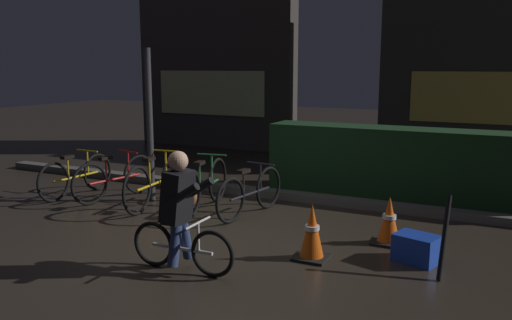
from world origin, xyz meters
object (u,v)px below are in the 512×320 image
(street_post, at_px, (150,126))
(cyclist, at_px, (180,211))
(parked_bike_center_right, at_px, (205,186))
(traffic_cone_near, at_px, (312,233))
(parked_bike_center_left, at_px, (156,182))
(closed_umbrella, at_px, (444,237))
(parked_bike_leftmost, at_px, (76,176))
(traffic_cone_far, at_px, (389,221))
(parked_bike_right_mid, at_px, (250,193))
(blue_crate, at_px, (416,248))
(parked_bike_left_mid, at_px, (115,178))

(street_post, height_order, cyclist, street_post)
(parked_bike_center_right, relative_size, traffic_cone_near, 2.75)
(parked_bike_center_left, bearing_deg, cyclist, -143.83)
(street_post, height_order, parked_bike_center_right, street_post)
(closed_umbrella, bearing_deg, cyclist, 115.93)
(parked_bike_leftmost, relative_size, closed_umbrella, 1.82)
(traffic_cone_near, bearing_deg, parked_bike_center_left, 159.52)
(traffic_cone_near, relative_size, closed_umbrella, 0.72)
(street_post, bearing_deg, cyclist, -47.28)
(cyclist, relative_size, closed_umbrella, 1.47)
(parked_bike_center_right, xyz_separation_m, traffic_cone_near, (2.09, -1.20, -0.06))
(traffic_cone_near, height_order, traffic_cone_far, traffic_cone_near)
(cyclist, bearing_deg, closed_umbrella, 22.17)
(parked_bike_leftmost, height_order, traffic_cone_near, parked_bike_leftmost)
(parked_bike_right_mid, relative_size, traffic_cone_near, 2.50)
(blue_crate, relative_size, cyclist, 0.35)
(parked_bike_center_right, xyz_separation_m, cyclist, (1.00, -2.09, 0.27))
(traffic_cone_far, bearing_deg, traffic_cone_near, -126.30)
(parked_bike_leftmost, distance_m, closed_umbrella, 5.79)
(parked_bike_left_mid, bearing_deg, parked_bike_center_left, -82.47)
(parked_bike_center_left, bearing_deg, parked_bike_right_mid, -89.45)
(street_post, xyz_separation_m, traffic_cone_near, (3.11, -1.30, -0.87))
(parked_bike_center_left, relative_size, traffic_cone_far, 3.07)
(parked_bike_center_left, height_order, traffic_cone_near, parked_bike_center_left)
(blue_crate, height_order, cyclist, cyclist)
(traffic_cone_far, height_order, cyclist, cyclist)
(closed_umbrella, bearing_deg, parked_bike_center_left, 80.24)
(parked_bike_center_left, bearing_deg, street_post, 42.83)
(parked_bike_center_left, height_order, blue_crate, parked_bike_center_left)
(parked_bike_leftmost, xyz_separation_m, traffic_cone_far, (5.03, -0.14, -0.05))
(traffic_cone_near, xyz_separation_m, cyclist, (-1.09, -0.90, 0.33))
(parked_bike_center_right, bearing_deg, parked_bike_leftmost, 86.07)
(street_post, relative_size, closed_umbrella, 2.75)
(parked_bike_center_right, height_order, closed_umbrella, closed_umbrella)
(parked_bike_center_right, bearing_deg, cyclist, -162.86)
(street_post, height_order, blue_crate, street_post)
(parked_bike_left_mid, bearing_deg, street_post, -61.18)
(parked_bike_right_mid, bearing_deg, traffic_cone_far, -91.54)
(parked_bike_center_right, height_order, blue_crate, parked_bike_center_right)
(parked_bike_right_mid, xyz_separation_m, traffic_cone_far, (2.00, -0.35, -0.05))
(parked_bike_left_mid, distance_m, parked_bike_right_mid, 2.32)
(blue_crate, bearing_deg, traffic_cone_far, 129.87)
(parked_bike_leftmost, xyz_separation_m, traffic_cone_near, (4.39, -1.02, -0.03))
(parked_bike_left_mid, bearing_deg, closed_umbrella, -89.05)
(parked_bike_center_left, height_order, cyclist, cyclist)
(traffic_cone_far, height_order, blue_crate, traffic_cone_far)
(street_post, distance_m, traffic_cone_near, 3.48)
(traffic_cone_near, xyz_separation_m, closed_umbrella, (1.33, 0.15, 0.10))
(parked_bike_center_right, bearing_deg, parked_bike_center_left, 91.71)
(traffic_cone_near, height_order, blue_crate, traffic_cone_near)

